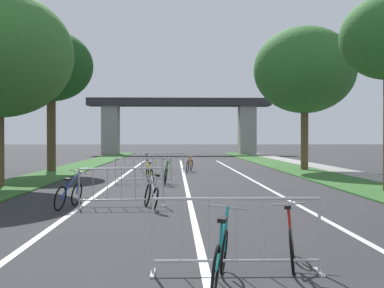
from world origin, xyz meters
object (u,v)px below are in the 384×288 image
bicycle_purple_0 (147,165)px  bicycle_green_2 (166,175)px  crowd_barrier_second (121,187)px  bicycle_yellow_1 (150,174)px  tree_left_pine_near (51,67)px  bicycle_blue_6 (69,195)px  crowd_barrier_third (143,171)px  bicycle_red_5 (291,241)px  tree_right_oak_mid (305,70)px  bicycle_orange_4 (190,165)px  crowd_barrier_fourth (162,163)px  bicycle_silver_3 (151,195)px  bicycle_teal_7 (220,256)px  crowd_barrier_nearest (236,236)px

bicycle_purple_0 → bicycle_green_2: (1.16, -7.71, 0.00)m
crowd_barrier_second → bicycle_yellow_1: (0.40, 7.25, -0.17)m
tree_left_pine_near → bicycle_purple_0: (5.36, -0.26, -5.45)m
bicycle_blue_6 → bicycle_green_2: bearing=83.6°
tree_left_pine_near → crowd_barrier_third: bearing=-53.5°
crowd_barrier_second → crowd_barrier_third: 6.91m
bicycle_purple_0 → bicycle_red_5: bicycle_purple_0 is taller
tree_right_oak_mid → bicycle_orange_4: size_ratio=4.88×
crowd_barrier_fourth → bicycle_green_2: 7.34m
bicycle_red_5 → bicycle_blue_6: bearing=139.2°
crowd_barrier_third → bicycle_silver_3: crowd_barrier_third is taller
tree_right_oak_mid → crowd_barrier_second: bearing=-120.5°
crowd_barrier_second → bicycle_orange_4: crowd_barrier_second is taller
tree_left_pine_near → crowd_barrier_second: size_ratio=3.32×
bicycle_purple_0 → bicycle_green_2: bicycle_green_2 is taller
bicycle_teal_7 → crowd_barrier_second: bearing=116.4°
tree_right_oak_mid → bicycle_blue_6: tree_right_oak_mid is taller
crowd_barrier_second → crowd_barrier_third: bearing=88.7°
bicycle_red_5 → crowd_barrier_fourth: bearing=109.6°
crowd_barrier_fourth → bicycle_green_2: bearing=-87.5°
tree_right_oak_mid → bicycle_red_5: bearing=-105.0°
tree_right_oak_mid → bicycle_green_2: bearing=-132.2°
tree_left_pine_near → bicycle_teal_7: 23.77m
crowd_barrier_nearest → crowd_barrier_second: 7.29m
tree_left_pine_near → crowd_barrier_second: 16.34m
bicycle_green_2 → bicycle_blue_6: 7.28m
bicycle_yellow_1 → bicycle_teal_7: 14.76m
bicycle_purple_0 → bicycle_red_5: (3.24, -20.70, -0.03)m
tree_right_oak_mid → bicycle_orange_4: bearing=-171.9°
crowd_barrier_fourth → bicycle_teal_7: (1.29, -21.24, -0.15)m
bicycle_yellow_1 → bicycle_orange_4: (1.86, 6.98, 0.02)m
crowd_barrier_second → bicycle_green_2: (1.08, 6.49, -0.13)m
tree_right_oak_mid → bicycle_orange_4: (-6.69, -0.95, -5.44)m
bicycle_silver_3 → crowd_barrier_third: bearing=82.2°
tree_right_oak_mid → bicycle_blue_6: 19.43m
bicycle_yellow_1 → bicycle_blue_6: 7.82m
crowd_barrier_second → bicycle_orange_4: (2.26, 14.23, -0.15)m
bicycle_silver_3 → bicycle_orange_4: 14.82m
crowd_barrier_nearest → bicycle_purple_0: size_ratio=1.32×
crowd_barrier_nearest → bicycle_blue_6: crowd_barrier_nearest is taller
tree_right_oak_mid → crowd_barrier_third: bearing=-136.8°
crowd_barrier_nearest → bicycle_yellow_1: crowd_barrier_nearest is taller
bicycle_purple_0 → bicycle_green_2: 7.80m
bicycle_purple_0 → bicycle_teal_7: (2.13, -21.62, -0.03)m
tree_right_oak_mid → crowd_barrier_fourth: size_ratio=3.54×
crowd_barrier_nearest → bicycle_purple_0: crowd_barrier_nearest is taller
bicycle_green_2 → bicycle_orange_4: 7.82m
crowd_barrier_nearest → bicycle_red_5: size_ratio=1.48×
crowd_barrier_nearest → bicycle_silver_3: bearing=103.0°
bicycle_yellow_1 → bicycle_silver_3: 7.78m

